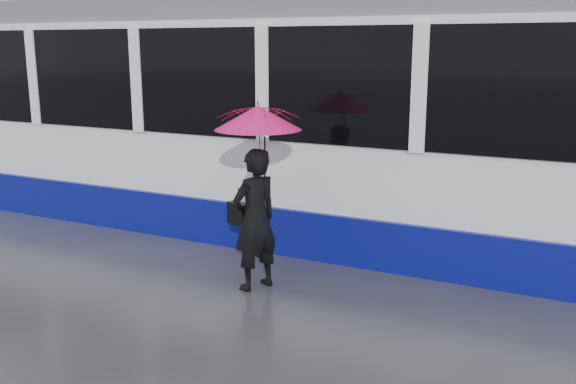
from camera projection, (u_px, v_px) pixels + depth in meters
The scene contains 5 objects.
ground at pixel (288, 297), 6.97m from camera, with size 90.00×90.00×0.00m, color #29292E.
rails at pixel (367, 237), 9.15m from camera, with size 34.00×1.51×0.02m.
woman at pixel (255, 220), 7.08m from camera, with size 0.58×0.38×1.59m, color black.
umbrella at pixel (258, 135), 6.84m from camera, with size 1.22×1.22×1.07m.
handbag at pixel (239, 214), 7.18m from camera, with size 0.31×0.22×0.43m.
Camera 1 is at (2.95, -5.84, 2.68)m, focal length 40.00 mm.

